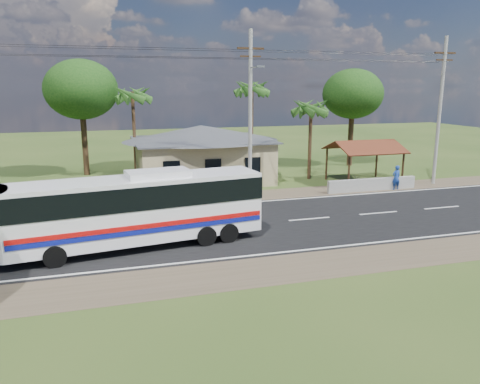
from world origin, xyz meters
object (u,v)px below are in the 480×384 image
object	(u,v)px
waiting_shed	(365,148)
motorcycle	(351,184)
coach_bus	(139,205)
person	(396,178)

from	to	relation	value
waiting_shed	motorcycle	size ratio (longest dim) A/B	2.69
coach_bus	motorcycle	distance (m)	17.71
motorcycle	person	bearing A→B (deg)	-119.62
coach_bus	person	size ratio (longest dim) A/B	6.56
motorcycle	person	xyz separation A→B (m)	(3.29, -0.63, 0.39)
coach_bus	motorcycle	world-z (taller)	coach_bus
waiting_shed	motorcycle	bearing A→B (deg)	-134.55
coach_bus	motorcycle	xyz separation A→B (m)	(15.68, 8.07, -1.55)
coach_bus	motorcycle	bearing A→B (deg)	19.49
waiting_shed	person	world-z (taller)	waiting_shed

